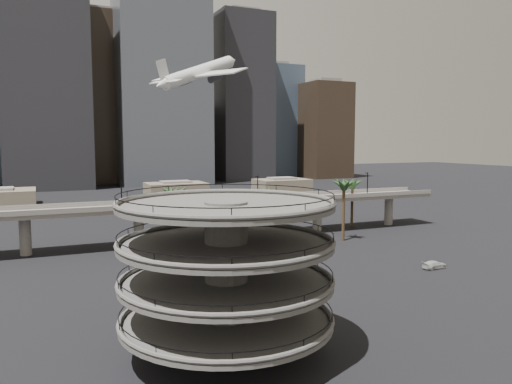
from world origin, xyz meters
name	(u,v)px	position (x,y,z in m)	size (l,w,h in m)	color
ground	(315,324)	(0.00, 0.00, 0.00)	(700.00, 700.00, 0.00)	black
parking_ramp	(226,264)	(-13.00, -4.00, 9.84)	(22.20, 22.20, 17.35)	#4C4947
overpass	(189,209)	(0.00, 55.00, 7.34)	(130.00, 9.30, 14.70)	slate
palm_trees	(290,190)	(21.48, 47.47, 11.30)	(54.40, 18.40, 14.00)	#44301D
low_buildings	(143,191)	(6.89, 142.30, 2.86)	(135.00, 27.50, 6.80)	brown
skyline	(129,100)	(15.11, 217.08, 43.65)	(269.00, 86.00, 119.40)	gray
airborne_jet	(199,73)	(8.27, 72.44, 39.51)	(28.16, 26.51, 12.85)	silver
car_a	(272,288)	(0.54, 13.35, 0.81)	(1.91, 4.75, 1.62)	red
car_b	(269,265)	(5.99, 25.90, 0.73)	(1.54, 4.41, 1.45)	#222227
car_c	(434,265)	(32.84, 14.72, 0.69)	(1.93, 4.74, 1.38)	silver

